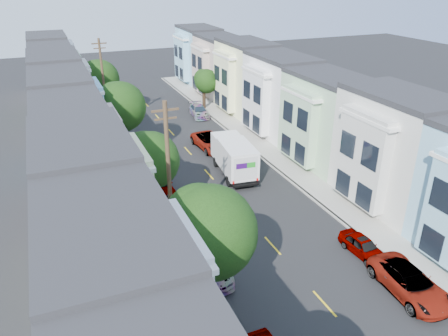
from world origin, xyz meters
name	(u,v)px	position (x,y,z in m)	size (l,w,h in m)	color
ground	(273,246)	(0.00, 0.00, 0.00)	(160.00, 160.00, 0.00)	black
road_slab	(198,162)	(0.00, 15.00, 0.01)	(12.00, 70.00, 0.02)	black
curb_left	(135,172)	(-6.05, 15.00, 0.07)	(0.30, 70.00, 0.15)	gray
curb_right	(255,152)	(6.05, 15.00, 0.07)	(0.30, 70.00, 0.15)	gray
sidewalk_left	(121,174)	(-7.35, 15.00, 0.07)	(2.60, 70.00, 0.15)	gray
sidewalk_right	(266,150)	(7.35, 15.00, 0.07)	(2.60, 70.00, 0.15)	gray
centerline	(198,162)	(0.00, 15.00, 0.00)	(0.12, 70.00, 0.01)	gold
townhouse_row_left	(77,182)	(-11.15, 15.00, 0.00)	(5.00, 70.00, 8.50)	#A5CFA2
townhouse_row_right	(298,146)	(11.15, 15.00, 0.00)	(5.00, 70.00, 8.50)	#A5CFA2
tree_b	(207,233)	(-6.30, -4.61, 5.37)	(4.70, 4.70, 7.75)	black
tree_c	(149,161)	(-6.30, 7.31, 4.32)	(4.22, 4.22, 6.45)	black
tree_d	(119,107)	(-6.30, 18.50, 5.20)	(4.70, 4.70, 7.58)	black
tree_e	(99,80)	(-6.30, 32.14, 4.81)	(4.70, 4.70, 7.18)	black
tree_far_r	(206,82)	(6.90, 31.12, 3.59)	(3.10, 3.10, 5.18)	black
utility_pole_near	(169,181)	(-6.30, 2.00, 5.15)	(1.60, 0.26, 10.00)	#42301E
utility_pole_far	(104,85)	(-6.30, 28.00, 5.15)	(1.60, 0.26, 10.00)	#42301E
fedex_truck	(234,156)	(2.11, 11.26, 1.76)	(2.54, 6.58, 3.16)	silver
lead_sedan	(210,142)	(2.35, 17.69, 0.76)	(2.51, 5.44, 1.51)	black
parked_left_c	(210,265)	(-4.90, -1.14, 0.67)	(1.88, 4.48, 1.34)	#B8B8BE
parked_left_d	(160,184)	(-4.90, 10.30, 0.76)	(1.78, 4.66, 1.51)	#581D0D
parked_right_a	(410,283)	(4.90, -7.09, 0.73)	(2.42, 5.26, 1.46)	#424548
parked_right_b	(363,246)	(4.90, -3.05, 0.61)	(1.44, 3.77, 1.22)	silver
parked_right_c	(237,141)	(4.90, 16.88, 0.72)	(1.69, 4.41, 1.43)	black
parked_right_d	(199,111)	(4.90, 28.34, 0.67)	(1.88, 4.47, 1.34)	black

